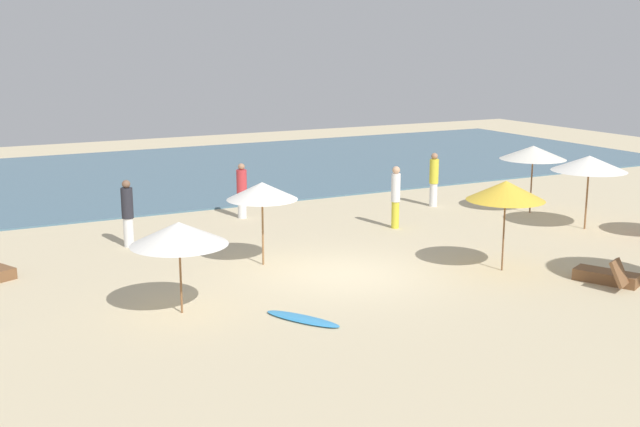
{
  "coord_description": "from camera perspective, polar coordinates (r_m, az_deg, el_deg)",
  "views": [
    {
      "loc": [
        -9.37,
        -16.5,
        5.74
      ],
      "look_at": [
        0.39,
        2.29,
        1.1
      ],
      "focal_mm": 44.36,
      "sensor_mm": 36.0,
      "label": 1
    }
  ],
  "objects": [
    {
      "name": "surfboard",
      "position": [
        16.71,
        -1.26,
        -7.6
      ],
      "size": [
        1.28,
        1.79,
        0.07
      ],
      "color": "#338CCC",
      "rests_on": "ground_plane"
    },
    {
      "name": "umbrella_6",
      "position": [
        20.34,
        -4.2,
        1.63
      ],
      "size": [
        1.84,
        1.84,
        2.19
      ],
      "color": "olive",
      "rests_on": "ground_plane"
    },
    {
      "name": "lounger_0",
      "position": [
        20.36,
        20.06,
        -4.28
      ],
      "size": [
        1.23,
        1.72,
        0.75
      ],
      "color": "brown",
      "rests_on": "ground_plane"
    },
    {
      "name": "umbrella_1",
      "position": [
        27.54,
        15.13,
        4.27
      ],
      "size": [
        2.21,
        2.21,
        2.3
      ],
      "color": "brown",
      "rests_on": "ground_plane"
    },
    {
      "name": "umbrella_2",
      "position": [
        16.93,
        -10.14,
        -1.42
      ],
      "size": [
        2.09,
        2.09,
        2.01
      ],
      "color": "brown",
      "rests_on": "ground_plane"
    },
    {
      "name": "umbrella_3",
      "position": [
        20.29,
        13.26,
        1.62
      ],
      "size": [
        1.98,
        1.98,
        2.32
      ],
      "color": "brown",
      "rests_on": "ground_plane"
    },
    {
      "name": "person_3",
      "position": [
        22.95,
        -13.71,
        0.05
      ],
      "size": [
        0.47,
        0.47,
        1.93
      ],
      "color": "white",
      "rests_on": "ground_plane"
    },
    {
      "name": "person_1",
      "position": [
        26.1,
        -5.66,
        1.67
      ],
      "size": [
        0.34,
        0.34,
        1.82
      ],
      "color": "white",
      "rests_on": "ground_plane"
    },
    {
      "name": "person_2",
      "position": [
        24.64,
        5.48,
        1.28
      ],
      "size": [
        0.4,
        0.4,
        1.96
      ],
      "color": "yellow",
      "rests_on": "ground_plane"
    },
    {
      "name": "person_0",
      "position": [
        28.11,
        8.21,
        2.48
      ],
      "size": [
        0.33,
        0.33,
        1.9
      ],
      "color": "white",
      "rests_on": "ground_plane"
    },
    {
      "name": "umbrella_0",
      "position": [
        25.6,
        18.86,
        3.44
      ],
      "size": [
        2.29,
        2.29,
        2.3
      ],
      "color": "brown",
      "rests_on": "ground_plane"
    },
    {
      "name": "ground_plane",
      "position": [
        19.83,
        2.06,
        -4.48
      ],
      "size": [
        60.0,
        60.0,
        0.0
      ],
      "primitive_type": "plane",
      "color": "beige"
    },
    {
      "name": "ocean_water",
      "position": [
        35.26,
        -11.68,
        2.79
      ],
      "size": [
        48.0,
        16.0,
        0.06
      ],
      "primitive_type": "cube",
      "color": "#476B7F",
      "rests_on": "ground_plane"
    }
  ]
}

